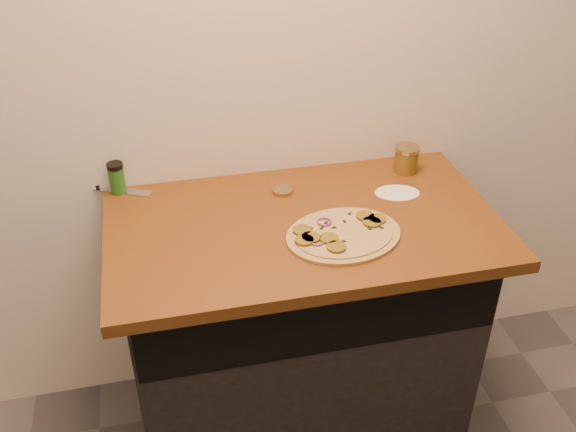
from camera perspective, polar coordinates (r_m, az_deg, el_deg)
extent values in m
cube|color=silver|center=(2.06, -0.76, 15.18)|extent=(4.00, 0.02, 2.70)
cube|color=black|center=(2.28, 1.03, -9.86)|extent=(1.10, 0.60, 0.86)
cube|color=brown|center=(1.98, 1.37, -0.87)|extent=(1.20, 0.70, 0.04)
cylinder|color=tan|center=(1.90, 4.95, -1.72)|extent=(0.39, 0.39, 0.01)
cylinder|color=beige|center=(1.89, 4.96, -1.53)|extent=(0.34, 0.34, 0.00)
cylinder|color=brown|center=(1.86, 2.07, -1.92)|extent=(0.06, 0.06, 0.01)
cylinder|color=brown|center=(1.82, 4.33, -2.77)|extent=(0.06, 0.06, 0.01)
cylinder|color=brown|center=(1.84, 1.46, -2.17)|extent=(0.06, 0.06, 0.01)
cylinder|color=brown|center=(1.96, 6.87, 0.01)|extent=(0.06, 0.06, 0.01)
cylinder|color=brown|center=(1.95, 7.95, -0.27)|extent=(0.06, 0.06, 0.01)
cylinder|color=brown|center=(1.89, 1.27, -1.28)|extent=(0.06, 0.06, 0.01)
cylinder|color=brown|center=(1.86, 3.66, -1.99)|extent=(0.06, 0.06, 0.01)
cylinder|color=brown|center=(1.94, 7.46, -0.55)|extent=(0.06, 0.06, 0.01)
torus|color=#762C6F|center=(1.86, 3.69, -1.86)|extent=(0.05, 0.05, 0.01)
torus|color=#762C6F|center=(1.93, 3.23, -0.51)|extent=(0.05, 0.05, 0.01)
torus|color=#762C6F|center=(1.84, 2.58, -2.23)|extent=(0.05, 0.05, 0.01)
cube|color=black|center=(1.94, 5.04, -0.49)|extent=(0.01, 0.01, 0.00)
cube|color=black|center=(1.97, 5.50, 0.20)|extent=(0.01, 0.01, 0.00)
cube|color=black|center=(1.91, 7.24, -1.13)|extent=(0.01, 0.01, 0.00)
cube|color=black|center=(1.85, 4.97, -2.24)|extent=(0.01, 0.01, 0.00)
cube|color=black|center=(1.92, 8.30, -1.03)|extent=(0.01, 0.01, 0.00)
cube|color=black|center=(1.90, 3.01, -1.08)|extent=(0.01, 0.01, 0.00)
cube|color=black|center=(1.90, 2.08, -1.08)|extent=(0.01, 0.01, 0.00)
cube|color=black|center=(1.91, 4.13, -1.03)|extent=(0.01, 0.01, 0.00)
cube|color=black|center=(1.93, 3.40, -0.59)|extent=(0.01, 0.01, 0.00)
cube|color=#B7BAC1|center=(2.18, -14.47, 2.18)|extent=(0.19, 0.12, 0.00)
cube|color=black|center=(2.24, -17.55, 2.66)|extent=(0.10, 0.07, 0.02)
cylinder|color=tan|center=(2.10, -0.49, 2.27)|extent=(0.07, 0.07, 0.01)
cylinder|color=#A62C10|center=(2.25, 10.44, 4.86)|extent=(0.08, 0.08, 0.08)
cylinder|color=tan|center=(2.23, 10.56, 5.91)|extent=(0.09, 0.09, 0.01)
cylinder|color=#235F1E|center=(2.16, -14.95, 3.11)|extent=(0.05, 0.05, 0.09)
cylinder|color=black|center=(2.13, -15.15, 4.33)|extent=(0.05, 0.05, 0.02)
cylinder|color=silver|center=(2.13, 9.68, 2.05)|extent=(0.17, 0.17, 0.00)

